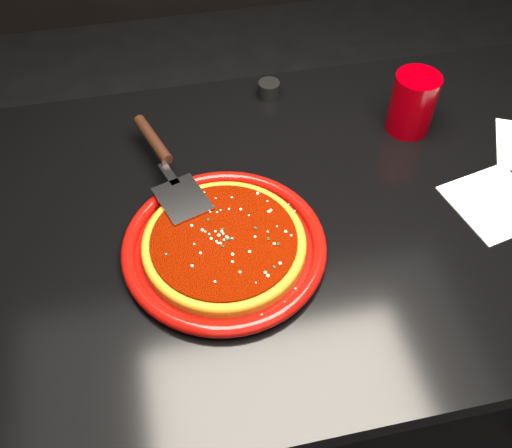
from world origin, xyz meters
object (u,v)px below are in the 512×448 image
at_px(table, 308,314).
at_px(pizza_server, 167,165).
at_px(ramekin, 269,89).
at_px(cup, 413,103).
at_px(plate, 224,246).

height_order(table, pizza_server, pizza_server).
relative_size(table, pizza_server, 3.70).
bearing_deg(ramekin, cup, -32.20).
relative_size(plate, cup, 2.78).
xyz_separation_m(plate, pizza_server, (-0.07, 0.18, 0.03)).
relative_size(pizza_server, cup, 2.66).
relative_size(table, cup, 9.84).
bearing_deg(table, pizza_server, 156.39).
xyz_separation_m(cup, ramekin, (-0.25, 0.16, -0.04)).
bearing_deg(pizza_server, plate, -86.99).
bearing_deg(ramekin, table, -85.38).
relative_size(cup, ramekin, 2.69).
bearing_deg(table, ramekin, 94.62).
height_order(plate, ramekin, ramekin).
bearing_deg(ramekin, pizza_server, -138.24).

